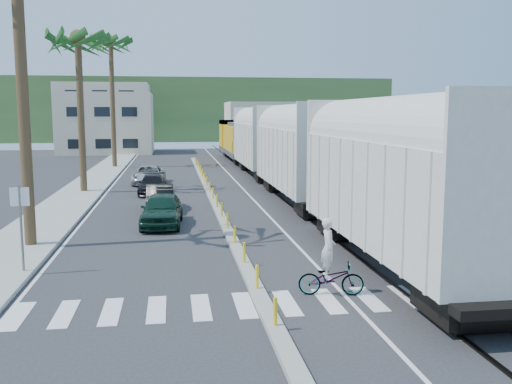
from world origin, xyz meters
TOP-DOWN VIEW (x-y plane):
  - ground at (0.00, 0.00)m, footprint 140.00×140.00m
  - sidewalk at (-8.50, 25.00)m, footprint 3.00×90.00m
  - rails at (5.00, 28.00)m, footprint 1.56×100.00m
  - median at (0.00, 19.96)m, footprint 0.45×60.00m
  - crosswalk at (0.00, -2.00)m, footprint 14.00×2.20m
  - lane_markings at (-2.15, 25.00)m, footprint 9.42×90.00m
  - freight_train at (5.00, 21.69)m, footprint 3.00×60.94m
  - palm_trees at (-8.10, 22.70)m, footprint 3.50×37.20m
  - street_sign at (-7.30, 2.00)m, footprint 0.60×0.08m
  - buildings at (-6.41, 71.66)m, footprint 38.00×27.00m
  - hillside at (0.00, 100.00)m, footprint 80.00×20.00m
  - car_lead at (-2.93, 9.78)m, footprint 2.42×4.79m
  - car_second at (-3.11, 14.15)m, footprint 1.63×4.26m
  - car_third at (-3.72, 20.71)m, footprint 1.96×4.42m
  - car_rear at (-4.18, 26.39)m, footprint 2.78×5.19m
  - cyclist at (2.09, -1.47)m, footprint 1.35×2.14m

SIDE VIEW (x-z plane):
  - ground at x=0.00m, z-range 0.00..0.00m
  - lane_markings at x=-2.15m, z-range 0.00..0.01m
  - crosswalk at x=0.00m, z-range 0.00..0.01m
  - rails at x=5.00m, z-range 0.00..0.06m
  - sidewalk at x=-8.50m, z-range 0.00..0.15m
  - median at x=0.00m, z-range -0.34..0.51m
  - car_third at x=-3.72m, z-range 0.00..1.26m
  - car_rear at x=-4.18m, z-range 0.00..1.38m
  - car_second at x=-3.11m, z-range 0.00..1.38m
  - cyclist at x=2.09m, z-range -0.42..1.87m
  - car_lead at x=-2.93m, z-range 0.00..1.55m
  - street_sign at x=-7.30m, z-range 0.47..3.47m
  - freight_train at x=5.00m, z-range -0.02..5.83m
  - buildings at x=-6.41m, z-range -0.64..9.36m
  - hillside at x=0.00m, z-range 0.00..12.00m
  - palm_trees at x=-8.10m, z-range 3.93..17.68m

